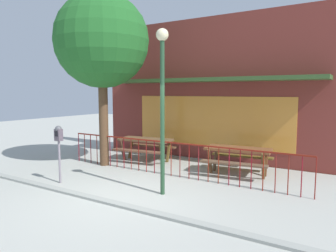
% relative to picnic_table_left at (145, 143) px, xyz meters
% --- Properties ---
extents(ground, '(40.00, 40.00, 0.00)m').
position_rel_picnic_table_left_xyz_m(ground, '(1.74, -3.28, -0.61)').
color(ground, '#A8AAA1').
extents(pub_storefront, '(8.78, 1.48, 4.87)m').
position_rel_picnic_table_left_xyz_m(pub_storefront, '(1.74, 1.58, 1.82)').
color(pub_storefront, '#3F2110').
rests_on(pub_storefront, ground).
extents(patio_fence_front, '(7.40, 0.04, 0.97)m').
position_rel_picnic_table_left_xyz_m(patio_fence_front, '(1.74, -1.18, 0.05)').
color(patio_fence_front, maroon).
rests_on(patio_fence_front, ground).
extents(picnic_table_left, '(1.97, 1.59, 0.79)m').
position_rel_picnic_table_left_xyz_m(picnic_table_left, '(0.00, 0.00, 0.00)').
color(picnic_table_left, brown).
rests_on(picnic_table_left, ground).
extents(picnic_table_right, '(1.94, 1.56, 0.79)m').
position_rel_picnic_table_left_xyz_m(picnic_table_right, '(3.28, -0.08, 0.00)').
color(picnic_table_right, brown).
rests_on(picnic_table_right, ground).
extents(parking_meter_near, '(0.18, 0.17, 1.49)m').
position_rel_picnic_table_left_xyz_m(parking_meter_near, '(-0.37, -3.27, 0.54)').
color(parking_meter_near, gray).
rests_on(parking_meter_near, ground).
extents(street_tree, '(2.93, 2.93, 5.40)m').
position_rel_picnic_table_left_xyz_m(street_tree, '(-0.78, -1.18, 3.30)').
color(street_tree, '#523824').
rests_on(street_tree, ground).
extents(street_lamp, '(0.28, 0.28, 3.74)m').
position_rel_picnic_table_left_xyz_m(street_lamp, '(2.38, -2.63, 1.85)').
color(street_lamp, '#25472C').
rests_on(street_lamp, ground).
extents(curb_edge, '(12.29, 0.20, 0.11)m').
position_rel_picnic_table_left_xyz_m(curb_edge, '(1.74, -3.74, -0.61)').
color(curb_edge, '#959890').
rests_on(curb_edge, ground).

